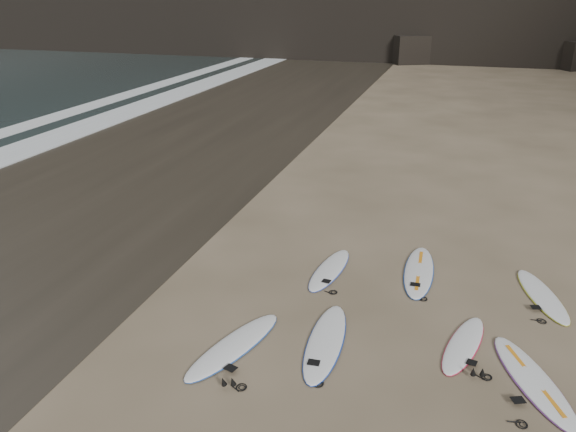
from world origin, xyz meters
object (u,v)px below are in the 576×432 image
at_px(surfboard_3, 533,380).
at_px(surfboard_6, 419,271).
at_px(surfboard_1, 326,341).
at_px(surfboard_0, 234,345).
at_px(surfboard_7, 542,295).
at_px(surfboard_5, 330,269).
at_px(surfboard_2, 464,344).

relative_size(surfboard_3, surfboard_6, 0.95).
bearing_deg(surfboard_1, surfboard_6, 64.22).
bearing_deg(surfboard_0, surfboard_3, 23.81).
bearing_deg(surfboard_7, surfboard_3, -114.99).
bearing_deg(surfboard_1, surfboard_3, -3.73).
xyz_separation_m(surfboard_5, surfboard_7, (4.84, 0.18, 0.00)).
height_order(surfboard_1, surfboard_2, surfboard_1).
relative_size(surfboard_5, surfboard_7, 0.98).
relative_size(surfboard_0, surfboard_3, 1.00).
height_order(surfboard_1, surfboard_6, surfboard_6).
bearing_deg(surfboard_7, surfboard_1, -159.93).
bearing_deg(surfboard_5, surfboard_3, -28.14).
bearing_deg(surfboard_3, surfboard_1, 155.62).
height_order(surfboard_2, surfboard_5, surfboard_5).
relative_size(surfboard_2, surfboard_6, 0.79).
bearing_deg(surfboard_6, surfboard_0, -128.46).
height_order(surfboard_2, surfboard_3, surfboard_3).
height_order(surfboard_0, surfboard_1, surfboard_1).
bearing_deg(surfboard_2, surfboard_0, -148.23).
relative_size(surfboard_0, surfboard_5, 1.11).
bearing_deg(surfboard_1, surfboard_2, 12.52).
height_order(surfboard_2, surfboard_7, surfboard_7).
xyz_separation_m(surfboard_0, surfboard_6, (3.14, 4.16, 0.00)).
relative_size(surfboard_5, surfboard_6, 0.86).
bearing_deg(surfboard_5, surfboard_6, 20.95).
relative_size(surfboard_1, surfboard_3, 1.03).
bearing_deg(surfboard_3, surfboard_2, 123.62).
bearing_deg(surfboard_3, surfboard_0, 162.70).
bearing_deg(surfboard_7, surfboard_6, 155.90).
relative_size(surfboard_2, surfboard_7, 0.90).
relative_size(surfboard_0, surfboard_7, 1.09).
distance_m(surfboard_0, surfboard_1, 1.78).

